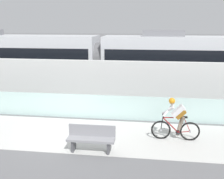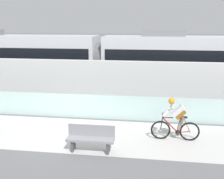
% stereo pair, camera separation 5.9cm
% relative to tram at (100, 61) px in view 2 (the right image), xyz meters
% --- Properties ---
extents(ground_plane, '(200.00, 200.00, 0.00)m').
position_rel_tram_xyz_m(ground_plane, '(-0.20, -6.85, -1.89)').
color(ground_plane, slate).
extents(bike_path_deck, '(32.00, 3.20, 0.01)m').
position_rel_tram_xyz_m(bike_path_deck, '(-0.20, -6.85, -1.89)').
color(bike_path_deck, silver).
rests_on(bike_path_deck, ground).
extents(glass_parapet, '(32.00, 0.05, 1.10)m').
position_rel_tram_xyz_m(glass_parapet, '(-0.20, -5.00, -1.34)').
color(glass_parapet, silver).
rests_on(glass_parapet, ground).
extents(concrete_barrier_wall, '(32.00, 0.36, 2.39)m').
position_rel_tram_xyz_m(concrete_barrier_wall, '(-0.20, -3.20, -0.70)').
color(concrete_barrier_wall, silver).
rests_on(concrete_barrier_wall, ground).
extents(tram_rail_near, '(32.00, 0.08, 0.01)m').
position_rel_tram_xyz_m(tram_rail_near, '(-0.20, -0.72, -1.89)').
color(tram_rail_near, '#595654').
rests_on(tram_rail_near, ground).
extents(tram_rail_far, '(32.00, 0.08, 0.01)m').
position_rel_tram_xyz_m(tram_rail_far, '(-0.20, 0.72, -1.89)').
color(tram_rail_far, '#595654').
rests_on(tram_rail_far, ground).
extents(tram, '(22.56, 2.54, 3.81)m').
position_rel_tram_xyz_m(tram, '(0.00, 0.00, 0.00)').
color(tram, silver).
rests_on(tram, ground).
extents(cyclist_on_bike, '(1.77, 0.58, 1.61)m').
position_rel_tram_xyz_m(cyclist_on_bike, '(4.03, -6.85, -1.11)').
color(cyclist_on_bike, black).
rests_on(cyclist_on_bike, ground).
extents(bench, '(1.60, 0.45, 0.89)m').
position_rel_tram_xyz_m(bench, '(1.14, -8.14, -1.41)').
color(bench, gray).
rests_on(bench, ground).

